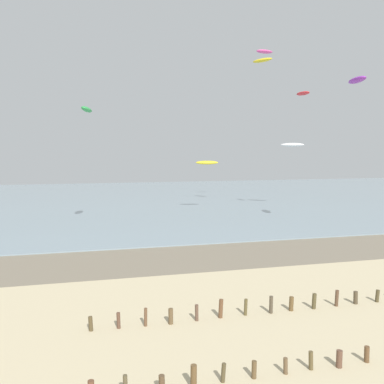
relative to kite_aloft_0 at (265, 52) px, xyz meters
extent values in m
cube|color=#7A6D59|center=(-20.08, -23.53, -21.03)|extent=(120.00, 7.70, 0.01)
cube|color=#7F939E|center=(-20.08, 15.32, -20.98)|extent=(160.00, 70.00, 0.10)
cylinder|color=brown|center=(-21.14, -39.94, -20.74)|extent=(0.22, 0.22, 0.59)
cylinder|color=brown|center=(-20.09, -39.97, -20.63)|extent=(0.21, 0.23, 0.81)
cylinder|color=#4C412A|center=(-19.02, -39.88, -20.70)|extent=(0.18, 0.18, 0.68)
cylinder|color=brown|center=(-17.90, -39.90, -20.73)|extent=(0.19, 0.19, 0.62)
cylinder|color=brown|center=(-16.72, -39.92, -20.74)|extent=(0.17, 0.16, 0.59)
cylinder|color=brown|center=(-15.71, -39.88, -20.69)|extent=(0.18, 0.16, 0.68)
cylinder|color=brown|center=(-14.62, -39.98, -20.72)|extent=(0.24, 0.24, 0.64)
cylinder|color=brown|center=(-13.41, -39.91, -20.73)|extent=(0.20, 0.19, 0.61)
cylinder|color=brown|center=(-23.34, -34.61, -20.71)|extent=(0.21, 0.20, 0.66)
cylinder|color=brown|center=(-22.14, -34.63, -20.68)|extent=(0.17, 0.18, 0.72)
cylinder|color=brown|center=(-20.95, -34.71, -20.61)|extent=(0.15, 0.17, 0.84)
cylinder|color=brown|center=(-19.80, -34.74, -20.67)|extent=(0.22, 0.22, 0.72)
cylinder|color=brown|center=(-18.57, -34.69, -20.65)|extent=(0.17, 0.16, 0.77)
cylinder|color=brown|center=(-17.38, -34.63, -20.59)|extent=(0.24, 0.20, 0.89)
cylinder|color=brown|center=(-16.13, -34.65, -20.63)|extent=(0.17, 0.19, 0.81)
cylinder|color=#4B4031|center=(-14.85, -34.72, -20.61)|extent=(0.18, 0.20, 0.85)
cylinder|color=brown|center=(-13.73, -34.65, -20.69)|extent=(0.24, 0.22, 0.70)
cylinder|color=#4D4329|center=(-12.52, -34.71, -20.65)|extent=(0.22, 0.23, 0.79)
cylinder|color=brown|center=(-11.22, -34.69, -20.62)|extent=(0.18, 0.21, 0.84)
cylinder|color=#4A3E2C|center=(-10.09, -34.64, -20.71)|extent=(0.24, 0.22, 0.66)
cylinder|color=#4A4028|center=(-8.82, -34.68, -20.71)|extent=(0.22, 0.21, 0.65)
ellipsoid|color=#E54C99|center=(0.00, 0.00, 0.00)|extent=(2.55, 1.18, 0.57)
ellipsoid|color=white|center=(3.60, -1.47, -12.35)|extent=(3.15, 2.74, 0.59)
ellipsoid|color=yellow|center=(-2.38, -4.77, -2.24)|extent=(2.20, 2.92, 0.54)
ellipsoid|color=purple|center=(0.49, -19.30, -6.82)|extent=(1.61, 3.19, 0.49)
ellipsoid|color=red|center=(2.02, -6.85, -6.31)|extent=(1.12, 2.48, 0.55)
ellipsoid|color=yellow|center=(-8.26, -1.14, -14.67)|extent=(3.04, 1.55, 0.61)
ellipsoid|color=green|center=(-23.21, -11.43, -9.25)|extent=(1.48, 3.03, 0.73)
camera|label=1|loc=(-23.36, -52.61, -13.21)|focal=38.85mm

